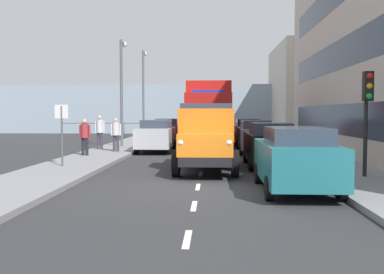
# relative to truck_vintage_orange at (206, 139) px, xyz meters

# --- Properties ---
(ground_plane) EXTENTS (80.00, 80.00, 0.00)m
(ground_plane) POSITION_rel_truck_vintage_orange_xyz_m (0.18, -6.74, -1.18)
(ground_plane) COLOR #2D2D30
(sidewalk_left) EXTENTS (2.69, 39.16, 0.15)m
(sidewalk_left) POSITION_rel_truck_vintage_orange_xyz_m (-4.74, -6.74, -1.10)
(sidewalk_left) COLOR gray
(sidewalk_left) RESTS_ON ground_plane
(sidewalk_right) EXTENTS (2.69, 39.16, 0.15)m
(sidewalk_right) POSITION_rel_truck_vintage_orange_xyz_m (5.09, -6.74, -1.10)
(sidewalk_right) COLOR gray
(sidewalk_right) RESTS_ON ground_plane
(road_centreline_markings) EXTENTS (0.12, 34.44, 0.01)m
(road_centreline_markings) POSITION_rel_truck_vintage_orange_xyz_m (0.18, -5.71, -1.17)
(road_centreline_markings) COLOR silver
(road_centreline_markings) RESTS_ON ground_plane
(building_far_block) EXTENTS (6.14, 11.39, 8.26)m
(building_far_block) POSITION_rel_truck_vintage_orange_xyz_m (-9.15, -25.82, 2.95)
(building_far_block) COLOR beige
(building_far_block) RESTS_ON ground_plane
(sea_horizon) EXTENTS (80.00, 0.80, 5.00)m
(sea_horizon) POSITION_rel_truck_vintage_orange_xyz_m (0.18, -29.32, 1.32)
(sea_horizon) COLOR #8C9EAD
(sea_horizon) RESTS_ON ground_plane
(seawall_railing) EXTENTS (28.08, 0.08, 1.20)m
(seawall_railing) POSITION_rel_truck_vintage_orange_xyz_m (0.18, -25.72, -0.26)
(seawall_railing) COLOR #4C5156
(seawall_railing) RESTS_ON ground_plane
(truck_vintage_orange) EXTENTS (2.17, 5.64, 2.43)m
(truck_vintage_orange) POSITION_rel_truck_vintage_orange_xyz_m (0.00, 0.00, 0.00)
(truck_vintage_orange) COLOR black
(truck_vintage_orange) RESTS_ON ground_plane
(lorry_cargo_red) EXTENTS (2.58, 8.20, 3.87)m
(lorry_cargo_red) POSITION_rel_truck_vintage_orange_xyz_m (0.00, -10.33, 0.90)
(lorry_cargo_red) COLOR red
(lorry_cargo_red) RESTS_ON ground_plane
(car_teal_kerbside_near) EXTENTS (1.89, 4.23, 1.72)m
(car_teal_kerbside_near) POSITION_rel_truck_vintage_orange_xyz_m (-2.44, 3.88, -0.28)
(car_teal_kerbside_near) COLOR #1E6670
(car_teal_kerbside_near) RESTS_ON ground_plane
(car_black_kerbside_1) EXTENTS (1.83, 4.28, 1.72)m
(car_black_kerbside_1) POSITION_rel_truck_vintage_orange_xyz_m (-2.44, -1.59, -0.28)
(car_black_kerbside_1) COLOR black
(car_black_kerbside_1) RESTS_ON ground_plane
(car_grey_kerbside_2) EXTENTS (1.78, 4.44, 1.72)m
(car_grey_kerbside_2) POSITION_rel_truck_vintage_orange_xyz_m (-2.44, -7.52, -0.28)
(car_grey_kerbside_2) COLOR slate
(car_grey_kerbside_2) RESTS_ON ground_plane
(car_red_kerbside_3) EXTENTS (1.78, 4.10, 1.72)m
(car_red_kerbside_3) POSITION_rel_truck_vintage_orange_xyz_m (-2.44, -12.96, -0.28)
(car_red_kerbside_3) COLOR #B21E1E
(car_red_kerbside_3) RESTS_ON ground_plane
(car_silver_oppositeside_0) EXTENTS (1.85, 3.99, 1.72)m
(car_silver_oppositeside_0) POSITION_rel_truck_vintage_orange_xyz_m (2.80, -7.71, -0.28)
(car_silver_oppositeside_0) COLOR #B7BABF
(car_silver_oppositeside_0) RESTS_ON ground_plane
(car_maroon_oppositeside_1) EXTENTS (1.82, 4.57, 1.72)m
(car_maroon_oppositeside_1) POSITION_rel_truck_vintage_orange_xyz_m (2.80, -13.82, -0.28)
(car_maroon_oppositeside_1) COLOR maroon
(car_maroon_oppositeside_1) RESTS_ON ground_plane
(pedestrian_couple_b) EXTENTS (0.53, 0.34, 1.67)m
(pedestrian_couple_b) POSITION_rel_truck_vintage_orange_xyz_m (5.64, -4.27, -0.05)
(pedestrian_couple_b) COLOR black
(pedestrian_couple_b) RESTS_ON sidewalk_right
(pedestrian_near_railing) EXTENTS (0.53, 0.34, 1.70)m
(pedestrian_near_railing) POSITION_rel_truck_vintage_orange_xyz_m (4.66, -6.37, -0.03)
(pedestrian_near_railing) COLOR #383342
(pedestrian_near_railing) RESTS_ON sidewalk_right
(pedestrian_by_lamp) EXTENTS (0.53, 0.34, 1.82)m
(pedestrian_by_lamp) POSITION_rel_truck_vintage_orange_xyz_m (5.85, -7.79, 0.05)
(pedestrian_by_lamp) COLOR #383342
(pedestrian_by_lamp) RESTS_ON sidewalk_right
(traffic_light_near) EXTENTS (0.28, 0.41, 3.20)m
(traffic_light_near) POSITION_rel_truck_vintage_orange_xyz_m (-4.91, 2.07, 1.29)
(traffic_light_near) COLOR black
(traffic_light_near) RESTS_ON sidewalk_left
(lamp_post_promenade) EXTENTS (0.32, 1.14, 6.20)m
(lamp_post_promenade) POSITION_rel_truck_vintage_orange_xyz_m (5.09, -10.03, 2.68)
(lamp_post_promenade) COLOR #59595B
(lamp_post_promenade) RESTS_ON sidewalk_right
(lamp_post_far) EXTENTS (0.32, 1.14, 6.85)m
(lamp_post_far) POSITION_rel_truck_vintage_orange_xyz_m (5.24, -19.12, 3.02)
(lamp_post_far) COLOR #59595B
(lamp_post_far) RESTS_ON sidewalk_right
(street_sign) EXTENTS (0.50, 0.07, 2.25)m
(street_sign) POSITION_rel_truck_vintage_orange_xyz_m (5.27, -0.16, 0.50)
(street_sign) COLOR #4C4C4C
(street_sign) RESTS_ON sidewalk_right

